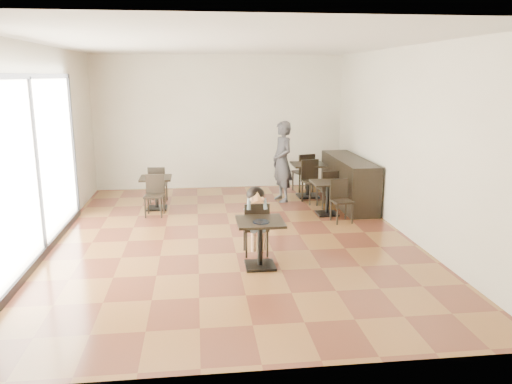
{
  "coord_description": "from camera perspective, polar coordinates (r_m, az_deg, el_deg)",
  "views": [
    {
      "loc": [
        -0.56,
        -8.15,
        2.71
      ],
      "look_at": [
        0.3,
        -0.9,
        1.0
      ],
      "focal_mm": 35.0,
      "sensor_mm": 36.0,
      "label": 1
    }
  ],
  "objects": [
    {
      "name": "floor",
      "position": [
        8.61,
        -2.71,
        -5.19
      ],
      "size": [
        6.0,
        8.0,
        0.01
      ],
      "primitive_type": "cube",
      "color": "brown",
      "rests_on": "ground"
    },
    {
      "name": "ceiling",
      "position": [
        8.19,
        -2.96,
        16.58
      ],
      "size": [
        6.0,
        8.0,
        0.01
      ],
      "primitive_type": "cube",
      "color": "silver",
      "rests_on": "floor"
    },
    {
      "name": "wall_back",
      "position": [
        12.22,
        -4.17,
        7.92
      ],
      "size": [
        6.0,
        0.01,
        3.2
      ],
      "primitive_type": "cube",
      "color": "beige",
      "rests_on": "floor"
    },
    {
      "name": "wall_front",
      "position": [
        4.34,
        0.89,
        -1.66
      ],
      "size": [
        6.0,
        0.01,
        3.2
      ],
      "primitive_type": "cube",
      "color": "beige",
      "rests_on": "floor"
    },
    {
      "name": "wall_left",
      "position": [
        8.58,
        -23.31,
        4.67
      ],
      "size": [
        0.01,
        8.0,
        3.2
      ],
      "primitive_type": "cube",
      "color": "beige",
      "rests_on": "floor"
    },
    {
      "name": "wall_right",
      "position": [
        8.97,
        16.75,
        5.5
      ],
      "size": [
        0.01,
        8.0,
        3.2
      ],
      "primitive_type": "cube",
      "color": "beige",
      "rests_on": "floor"
    },
    {
      "name": "storefront_window",
      "position": [
        8.13,
        -23.95,
        2.76
      ],
      "size": [
        0.04,
        4.5,
        2.6
      ],
      "primitive_type": "cube",
      "color": "white",
      "rests_on": "floor"
    },
    {
      "name": "child_table",
      "position": [
        7.21,
        0.47,
        -5.93
      ],
      "size": [
        0.66,
        0.66,
        0.7
      ],
      "primitive_type": null,
      "color": "black",
      "rests_on": "floor"
    },
    {
      "name": "child_chair",
      "position": [
        7.71,
        -0.04,
        -4.1
      ],
      "size": [
        0.38,
        0.38,
        0.84
      ],
      "primitive_type": null,
      "rotation": [
        0.0,
        0.0,
        3.14
      ],
      "color": "black",
      "rests_on": "floor"
    },
    {
      "name": "child",
      "position": [
        7.67,
        -0.04,
        -3.33
      ],
      "size": [
        0.38,
        0.53,
        1.06
      ],
      "primitive_type": null,
      "color": "slate",
      "rests_on": "child_chair"
    },
    {
      "name": "plate",
      "position": [
        7.01,
        0.58,
        -3.43
      ],
      "size": [
        0.24,
        0.24,
        0.01
      ],
      "primitive_type": "cylinder",
      "color": "black",
      "rests_on": "child_table"
    },
    {
      "name": "pizza_slice",
      "position": [
        7.39,
        0.13,
        -0.85
      ],
      "size": [
        0.25,
        0.19,
        0.06
      ],
      "primitive_type": null,
      "color": "#E4CE7E",
      "rests_on": "child"
    },
    {
      "name": "adult_patron",
      "position": [
        10.91,
        3.02,
        3.5
      ],
      "size": [
        0.58,
        0.73,
        1.76
      ],
      "primitive_type": "imported",
      "rotation": [
        0.0,
        0.0,
        -1.3
      ],
      "color": "#37373B",
      "rests_on": "floor"
    },
    {
      "name": "cafe_table_mid",
      "position": [
        10.01,
        8.16,
        -0.71
      ],
      "size": [
        0.71,
        0.71,
        0.67
      ],
      "primitive_type": null,
      "rotation": [
        0.0,
        0.0,
        0.14
      ],
      "color": "black",
      "rests_on": "floor"
    },
    {
      "name": "cafe_table_left",
      "position": [
        10.53,
        -11.32,
        -0.12
      ],
      "size": [
        0.69,
        0.69,
        0.67
      ],
      "primitive_type": null,
      "rotation": [
        0.0,
        0.0,
        -0.09
      ],
      "color": "black",
      "rests_on": "floor"
    },
    {
      "name": "cafe_table_back",
      "position": [
        11.42,
        5.95,
        1.34
      ],
      "size": [
        0.9,
        0.9,
        0.77
      ],
      "primitive_type": null,
      "rotation": [
        0.0,
        0.0,
        0.27
      ],
      "color": "black",
      "rests_on": "floor"
    },
    {
      "name": "chair_mid_a",
      "position": [
        10.54,
        8.12,
        0.38
      ],
      "size": [
        0.41,
        0.41,
        0.8
      ],
      "primitive_type": null,
      "rotation": [
        0.0,
        0.0,
        3.28
      ],
      "color": "black",
      "rests_on": "floor"
    },
    {
      "name": "chair_mid_b",
      "position": [
        9.51,
        9.8,
        -1.08
      ],
      "size": [
        0.41,
        0.41,
        0.8
      ],
      "primitive_type": null,
      "rotation": [
        0.0,
        0.0,
        0.14
      ],
      "color": "black",
      "rests_on": "floor"
    },
    {
      "name": "chair_left_a",
      "position": [
        11.05,
        -11.12,
        0.87
      ],
      "size": [
        0.39,
        0.39,
        0.81
      ],
      "primitive_type": null,
      "rotation": [
        0.0,
        0.0,
        3.05
      ],
      "color": "black",
      "rests_on": "floor"
    },
    {
      "name": "chair_left_b",
      "position": [
        9.98,
        -11.57,
        -0.46
      ],
      "size": [
        0.39,
        0.39,
        0.81
      ],
      "primitive_type": null,
      "rotation": [
        0.0,
        0.0,
        -0.09
      ],
      "color": "black",
      "rests_on": "floor"
    },
    {
      "name": "chair_back_a",
      "position": [
        11.93,
        5.39,
        2.25
      ],
      "size": [
        0.51,
        0.51,
        0.92
      ],
      "primitive_type": null,
      "rotation": [
        0.0,
        0.0,
        3.41
      ],
      "color": "black",
      "rests_on": "floor"
    },
    {
      "name": "chair_back_b",
      "position": [
        10.88,
        6.6,
        1.16
      ],
      "size": [
        0.51,
        0.51,
        0.92
      ],
      "primitive_type": null,
      "rotation": [
        0.0,
        0.0,
        0.27
      ],
      "color": "black",
      "rests_on": "floor"
    },
    {
      "name": "service_counter",
      "position": [
        10.88,
        10.54,
        1.22
      ],
      "size": [
        0.6,
        2.4,
        1.0
      ],
      "primitive_type": "cube",
      "color": "black",
      "rests_on": "floor"
    }
  ]
}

